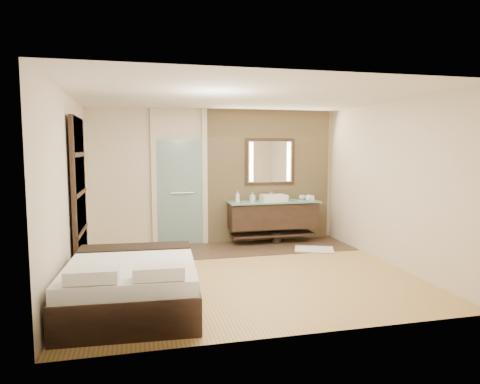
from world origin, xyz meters
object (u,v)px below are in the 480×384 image
object	(u,v)px
vanity	(273,215)
mirror_unit	(270,162)
bed	(132,284)
waste_bin	(276,238)

from	to	relation	value
vanity	mirror_unit	bearing A→B (deg)	90.00
mirror_unit	vanity	bearing A→B (deg)	-90.00
vanity	bed	distance (m)	4.09
bed	waste_bin	bearing A→B (deg)	49.80
mirror_unit	waste_bin	size ratio (longest dim) A/B	4.68
mirror_unit	bed	bearing A→B (deg)	-130.21
vanity	mirror_unit	xyz separation A→B (m)	(0.00, 0.24, 1.07)
bed	waste_bin	world-z (taller)	bed
mirror_unit	waste_bin	world-z (taller)	mirror_unit
mirror_unit	bed	size ratio (longest dim) A/B	0.54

